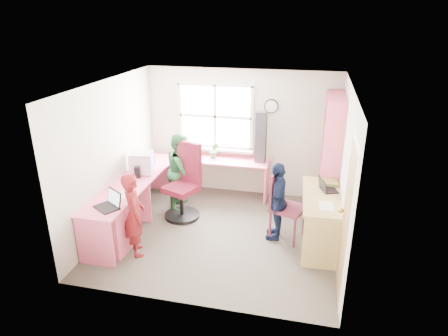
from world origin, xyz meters
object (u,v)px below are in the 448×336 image
bookshelf (330,159)px  wooden_chair (283,203)px  person_red (134,215)px  person_navy (277,201)px  cd_tower (261,137)px  laptop_right (326,187)px  l_desk (136,208)px  swivel_chair (185,186)px  laptop_left (110,203)px  potted_plant (214,151)px  right_desk (324,209)px  person_green (182,171)px  crt_monitor (142,163)px

bookshelf → wooden_chair: size_ratio=1.94×
person_red → person_navy: bearing=-98.0°
person_navy → cd_tower: bearing=-161.7°
laptop_right → l_desk: bearing=81.4°
bookshelf → person_navy: (-0.78, -1.06, -0.37)m
swivel_chair → laptop_left: (-0.67, -1.34, 0.24)m
potted_plant → bookshelf: bearing=-6.6°
wooden_chair → cd_tower: (-0.56, 1.31, 0.63)m
person_red → cd_tower: bearing=-66.6°
bookshelf → wooden_chair: (-0.68, -1.03, -0.41)m
cd_tower → bookshelf: bearing=-9.8°
right_desk → laptop_right: size_ratio=3.97×
laptop_right → person_green: (-2.50, 0.53, -0.17)m
bookshelf → crt_monitor: bearing=-166.8°
cd_tower → potted_plant: cd_tower is taller
l_desk → person_navy: 2.22m
swivel_chair → person_red: swivel_chair is taller
crt_monitor → laptop_left: bearing=-98.7°
crt_monitor → laptop_right: (3.08, -0.17, -0.07)m
cd_tower → person_red: 2.77m
laptop_right → potted_plant: 2.35m
crt_monitor → person_red: size_ratio=0.34×
l_desk → person_green: person_green is taller
person_red → bookshelf: bearing=-87.1°
laptop_right → person_red: (-2.67, -1.07, -0.23)m
person_navy → person_red: bearing=-65.8°
right_desk → l_desk: bearing=-175.2°
person_red → right_desk: bearing=-104.7°
laptop_right → person_navy: bearing=82.9°
swivel_chair → person_green: (-0.16, 0.32, 0.13)m
bookshelf → laptop_right: bearing=-93.9°
crt_monitor → person_red: (0.41, -1.24, -0.30)m
cd_tower → person_red: cd_tower is taller
wooden_chair → person_green: person_green is taller
cd_tower → person_red: bearing=-120.9°
person_green → cd_tower: bearing=-69.8°
bookshelf → person_red: size_ratio=1.65×
person_navy → wooden_chair: bearing=108.8°
right_desk → swivel_chair: size_ratio=1.10×
l_desk → laptop_left: size_ratio=6.54×
l_desk → bookshelf: (2.96, 1.47, 0.55)m
bookshelf → potted_plant: size_ratio=6.92×
person_red → l_desk: bearing=-9.3°
crt_monitor → potted_plant: 1.42m
wooden_chair → person_green: bearing=178.8°
cd_tower → person_navy: 1.53m
l_desk → laptop_right: size_ratio=8.13×
wooden_chair → person_red: bearing=-137.1°
bookshelf → person_red: bookshelf is taller
laptop_right → person_red: size_ratio=0.29×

